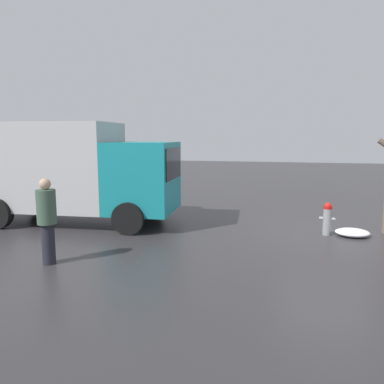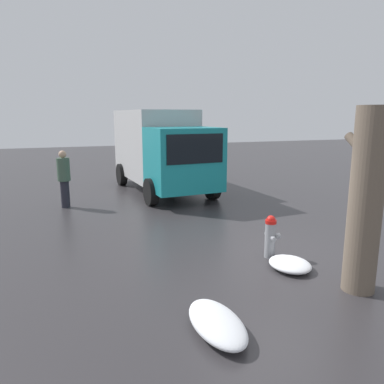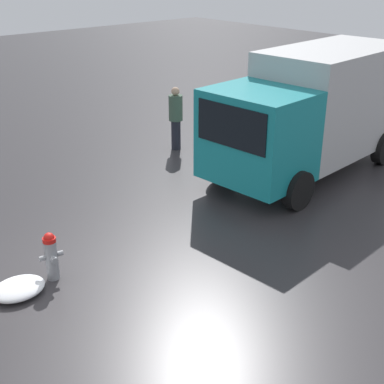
{
  "view_description": "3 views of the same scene",
  "coord_description": "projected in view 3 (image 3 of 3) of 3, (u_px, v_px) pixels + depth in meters",
  "views": [
    {
      "loc": [
        1.26,
        10.58,
        2.68
      ],
      "look_at": [
        3.63,
        0.69,
        1.17
      ],
      "focal_mm": 35.0,
      "sensor_mm": 36.0,
      "label": 1
    },
    {
      "loc": [
        -6.37,
        4.07,
        2.93
      ],
      "look_at": [
        3.55,
        0.42,
        0.73
      ],
      "focal_mm": 35.0,
      "sensor_mm": 36.0,
      "label": 2
    },
    {
      "loc": [
        -3.43,
        -7.63,
        5.25
      ],
      "look_at": [
        3.07,
        -0.2,
        0.83
      ],
      "focal_mm": 50.0,
      "sensor_mm": 36.0,
      "label": 3
    }
  ],
  "objects": [
    {
      "name": "snow_pile_by_hydrant",
      "position": [
        18.0,
        289.0,
        8.97
      ],
      "size": [
        0.9,
        0.76,
        0.2
      ],
      "color": "white",
      "rests_on": "ground_plane"
    },
    {
      "name": "pedestrian",
      "position": [
        176.0,
        116.0,
        15.29
      ],
      "size": [
        0.4,
        0.4,
        1.83
      ],
      "rotation": [
        0.0,
        0.0,
        1.38
      ],
      "color": "#23232D",
      "rests_on": "ground_plane"
    },
    {
      "name": "delivery_truck",
      "position": [
        314.0,
        109.0,
        13.46
      ],
      "size": [
        6.24,
        2.86,
        3.1
      ],
      "rotation": [
        0.0,
        0.0,
        1.64
      ],
      "color": "teal",
      "rests_on": "ground_plane"
    },
    {
      "name": "ground_plane",
      "position": [
        54.0,
        278.0,
        9.45
      ],
      "size": [
        60.0,
        60.0,
        0.0
      ],
      "primitive_type": "plane",
      "color": "#333033"
    },
    {
      "name": "fire_hydrant",
      "position": [
        51.0,
        255.0,
        9.25
      ],
      "size": [
        0.43,
        0.33,
        0.9
      ],
      "rotation": [
        0.0,
        0.0,
        4.57
      ],
      "color": "gray",
      "rests_on": "ground_plane"
    }
  ]
}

